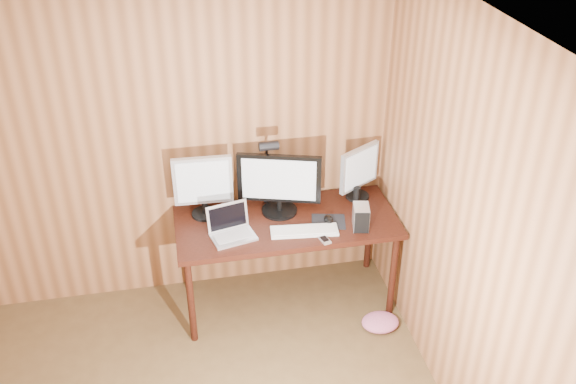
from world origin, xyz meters
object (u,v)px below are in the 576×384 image
object	(u,v)px
keyboard	(304,231)
phone	(324,240)
monitor_left	(203,185)
speaker	(357,195)
desk_lamp	(268,162)
mouse	(329,219)
hard_drive	(361,217)
laptop	(231,228)
desk	(285,229)
monitor_center	(279,183)
monitor_right	(359,171)

from	to	relation	value
keyboard	phone	world-z (taller)	keyboard
monitor_left	speaker	xyz separation A→B (m)	(1.13, -0.05, -0.19)
phone	desk_lamp	size ratio (longest dim) A/B	0.20
mouse	hard_drive	xyz separation A→B (m)	(0.20, -0.11, 0.06)
laptop	desk_lamp	size ratio (longest dim) A/B	0.56
desk	desk_lamp	bearing A→B (deg)	123.77
desk	desk_lamp	xyz separation A→B (m)	(-0.10, 0.14, 0.50)
monitor_center	laptop	world-z (taller)	monitor_center
monitor_left	laptop	distance (m)	0.38
monitor_right	laptop	size ratio (longest dim) A/B	1.24
desk	speaker	distance (m)	0.60
desk_lamp	monitor_left	bearing A→B (deg)	-169.81
monitor_right	speaker	bearing A→B (deg)	-145.10
monitor_left	speaker	bearing A→B (deg)	-0.30
monitor_left	speaker	world-z (taller)	monitor_left
monitor_right	monitor_center	bearing A→B (deg)	156.30
keyboard	desk_lamp	world-z (taller)	desk_lamp
monitor_right	laptop	xyz separation A→B (m)	(-1.01, -0.30, -0.17)
mouse	phone	world-z (taller)	mouse
desk	speaker	world-z (taller)	speaker
laptop	mouse	distance (m)	0.71
hard_drive	phone	xyz separation A→B (m)	(-0.29, -0.11, -0.08)
speaker	desk_lamp	xyz separation A→B (m)	(-0.66, 0.08, 0.31)
laptop	keyboard	size ratio (longest dim) A/B	0.70
keyboard	speaker	world-z (taller)	speaker
mouse	speaker	size ratio (longest dim) A/B	0.83
monitor_right	phone	distance (m)	0.67
desk	phone	world-z (taller)	phone
phone	speaker	xyz separation A→B (m)	(0.36, 0.43, 0.06)
desk	phone	bearing A→B (deg)	-60.52
monitor_center	monitor_left	bearing A→B (deg)	-169.94
hard_drive	monitor_center	bearing A→B (deg)	160.94
laptop	monitor_left	bearing A→B (deg)	105.19
monitor_center	speaker	size ratio (longest dim) A/B	4.52
monitor_left	keyboard	bearing A→B (deg)	-26.11
hard_drive	phone	size ratio (longest dim) A/B	1.44
keyboard	desk_lamp	distance (m)	0.56
keyboard	desk_lamp	size ratio (longest dim) A/B	0.80
keyboard	hard_drive	bearing A→B (deg)	3.44
keyboard	monitor_left	bearing A→B (deg)	157.73
mouse	hard_drive	world-z (taller)	hard_drive
laptop	mouse	size ratio (longest dim) A/B	3.16
desk	monitor_right	xyz separation A→B (m)	(0.59, 0.13, 0.35)
speaker	keyboard	bearing A→B (deg)	-146.91
hard_drive	mouse	bearing A→B (deg)	163.39
monitor_center	speaker	xyz separation A→B (m)	(0.59, 0.01, -0.18)
laptop	hard_drive	xyz separation A→B (m)	(0.91, -0.09, 0.03)
speaker	desk_lamp	bearing A→B (deg)	173.13
monitor_center	hard_drive	size ratio (longest dim) A/B	3.36
monitor_left	keyboard	distance (m)	0.79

